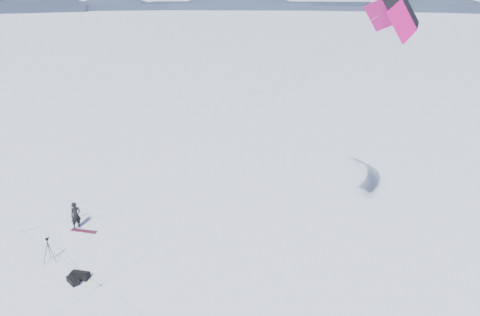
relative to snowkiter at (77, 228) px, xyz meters
The scene contains 9 objects.
ground 3.09m from the snowkiter, 74.37° to the right, with size 1800.00×1800.00×0.00m, color white.
horizon_hills 4.34m from the snowkiter, 74.37° to the right, with size 704.00×704.00×8.00m.
snow_tracks 3.19m from the snowkiter, 68.68° to the right, with size 17.62×10.25×0.01m.
snowkiter is the anchor object (origin of this frame).
snowboard 0.62m from the snowkiter, 12.71° to the right, with size 1.59×0.30×0.04m, color maroon.
tripod 3.72m from the snowkiter, 68.70° to the right, with size 0.61×0.63×1.40m.
gear_bag_a 5.36m from the snowkiter, 46.13° to the right, with size 0.95×0.60×0.40m.
gear_bag_b 5.63m from the snowkiter, 49.38° to the right, with size 0.83×0.62×0.34m.
power_kite 20.61m from the snowkiter, 18.57° to the left, with size 17.32×8.36×11.63m.
Camera 1 is at (17.78, -15.20, 13.10)m, focal length 35.00 mm.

